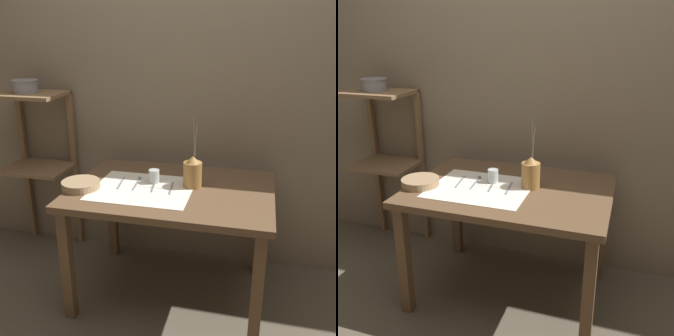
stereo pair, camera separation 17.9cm
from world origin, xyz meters
TOP-DOWN VIEW (x-y plane):
  - ground_plane at (0.00, 0.00)m, footprint 12.00×12.00m
  - stone_wall_back at (0.00, 0.52)m, footprint 7.00×0.06m
  - wooden_table at (0.00, 0.00)m, footprint 1.17×0.83m
  - wooden_shelf_unit at (-1.06, 0.34)m, footprint 0.45×0.35m
  - linen_cloth at (-0.16, -0.06)m, footprint 0.57×0.48m
  - pitcher_with_flowers at (0.11, 0.04)m, footprint 0.11×0.11m
  - wooden_bowl at (-0.51, -0.13)m, footprint 0.22×0.22m
  - glass_tumbler_near at (-0.12, 0.04)m, footprint 0.06×0.06m
  - fork_inner at (-0.31, -0.02)m, footprint 0.04×0.18m
  - spoon_inner at (-0.22, 0.04)m, footprint 0.03×0.20m
  - fork_outer at (-0.11, -0.01)m, footprint 0.04×0.18m
  - knife_center at (-0.00, -0.02)m, footprint 0.03×0.18m
  - metal_pot_large at (-1.08, 0.30)m, footprint 0.18×0.18m

SIDE VIEW (x-z plane):
  - ground_plane at x=0.00m, z-range 0.00..0.00m
  - wooden_table at x=0.00m, z-range 0.27..1.00m
  - linen_cloth at x=-0.16m, z-range 0.73..0.73m
  - fork_inner at x=-0.31m, z-range 0.73..0.74m
  - fork_outer at x=-0.11m, z-range 0.73..0.74m
  - knife_center at x=0.00m, z-range 0.73..0.74m
  - spoon_inner at x=-0.22m, z-range 0.72..0.75m
  - wooden_bowl at x=-0.51m, z-range 0.73..0.77m
  - glass_tumbler_near at x=-0.12m, z-range 0.73..0.81m
  - pitcher_with_flowers at x=0.11m, z-range 0.61..1.02m
  - wooden_shelf_unit at x=-1.06m, z-range 0.23..1.43m
  - stone_wall_back at x=0.00m, z-range 0.00..2.40m
  - metal_pot_large at x=-1.08m, z-range 1.20..1.29m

